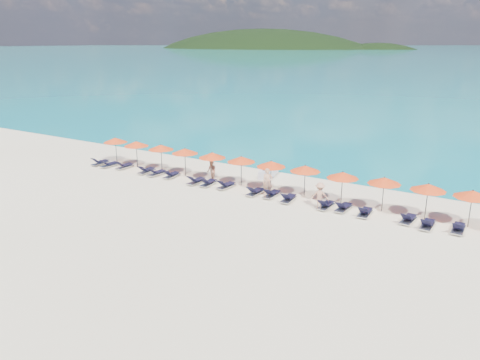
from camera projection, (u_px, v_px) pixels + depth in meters
The scene contains 37 objects.
ground at pixel (215, 209), 29.87m from camera, with size 1400.00×1400.00×0.00m, color beige.
headland_main at pixel (260, 78), 631.90m from camera, with size 374.00×242.00×126.50m.
headland_small at pixel (375, 79), 571.73m from camera, with size 162.00×126.00×85.50m.
jetski at pixel (268, 171), 37.08m from camera, with size 1.63×2.83×0.95m.
beachgoer_a at pixel (268, 182), 32.21m from camera, with size 0.71×0.47×1.96m, color tan.
beachgoer_b at pixel (212, 171), 35.61m from camera, with size 0.80×0.46×1.65m, color tan.
beachgoer_c at pixel (320, 196), 29.81m from camera, with size 1.12×0.52×1.73m, color tan.
umbrella_0 at pixel (115, 140), 40.77m from camera, with size 2.10×2.10×2.28m.
umbrella_1 at pixel (136, 144), 39.33m from camera, with size 2.10×2.10×2.28m.
umbrella_2 at pixel (161, 147), 38.06m from camera, with size 2.10×2.10×2.28m.
umbrella_3 at pixel (185, 151), 36.76m from camera, with size 2.10×2.10×2.28m.
umbrella_4 at pixel (212, 155), 35.41m from camera, with size 2.10×2.10×2.28m.
umbrella_5 at pixel (241, 159), 34.21m from camera, with size 2.10×2.10×2.28m.
umbrella_6 at pixel (271, 164), 32.89m from camera, with size 2.10×2.10×2.28m.
umbrella_7 at pixel (305, 168), 31.74m from camera, with size 2.10×2.10×2.28m.
umbrella_8 at pixel (343, 175), 30.17m from camera, with size 2.10×2.10×2.28m.
umbrella_9 at pixel (384, 181), 28.99m from camera, with size 2.10×2.10×2.28m.
umbrella_10 at pixel (428, 187), 27.69m from camera, with size 2.10×2.10×2.28m.
umbrella_11 at pixel (473, 194), 26.48m from camera, with size 2.10×2.10×2.28m.
lounger_0 at pixel (100, 162), 40.45m from camera, with size 0.64×1.71×0.66m.
lounger_1 at pixel (109, 164), 39.81m from camera, with size 0.75×1.74×0.66m.
lounger_2 at pixel (124, 166), 39.32m from camera, with size 0.63×1.70×0.66m.
lounger_3 at pixel (146, 170), 37.92m from camera, with size 0.70×1.73×0.66m.
lounger_4 at pixel (157, 173), 37.30m from camera, with size 0.79×1.75×0.66m.
lounger_5 at pixel (171, 175), 36.69m from camera, with size 0.77×1.75×0.66m.
lounger_6 at pixel (196, 181), 35.14m from camera, with size 0.68×1.72×0.66m.
lounger_7 at pixel (208, 183), 34.66m from camera, with size 0.74×1.74×0.66m.
lounger_8 at pixel (226, 185), 34.05m from camera, with size 0.74×1.74×0.66m.
lounger_9 at pixel (255, 192), 32.61m from camera, with size 0.67×1.72×0.66m.
lounger_10 at pixel (272, 194), 32.15m from camera, with size 0.65×1.71×0.66m.
lounger_11 at pixel (288, 198), 31.26m from camera, with size 0.75×1.74×0.66m.
lounger_12 at pixel (326, 205), 29.98m from camera, with size 0.69×1.72×0.66m.
lounger_13 at pixel (343, 207), 29.59m from camera, with size 0.69×1.72×0.66m.
lounger_14 at pixel (365, 212), 28.73m from camera, with size 0.71×1.73×0.66m.
lounger_15 at pixel (408, 219), 27.66m from camera, with size 0.75×1.74×0.66m.
lounger_16 at pixel (427, 224), 26.85m from camera, with size 0.64×1.71×0.66m.
lounger_17 at pixel (458, 228), 26.29m from camera, with size 0.64×1.71×0.66m.
Camera 1 is at (16.11, -23.05, 10.37)m, focal length 35.00 mm.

